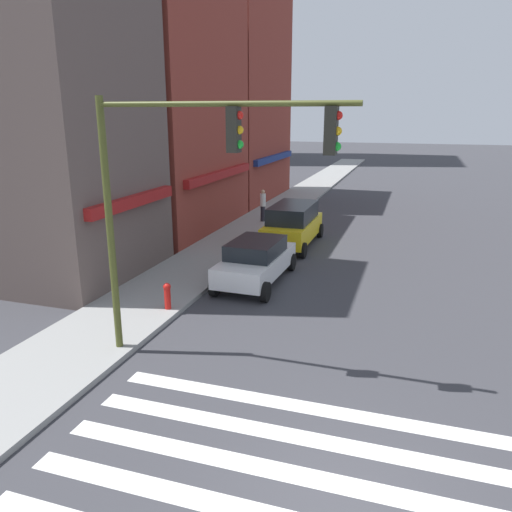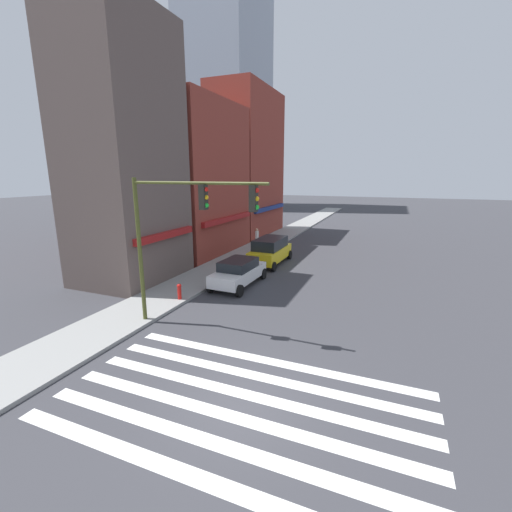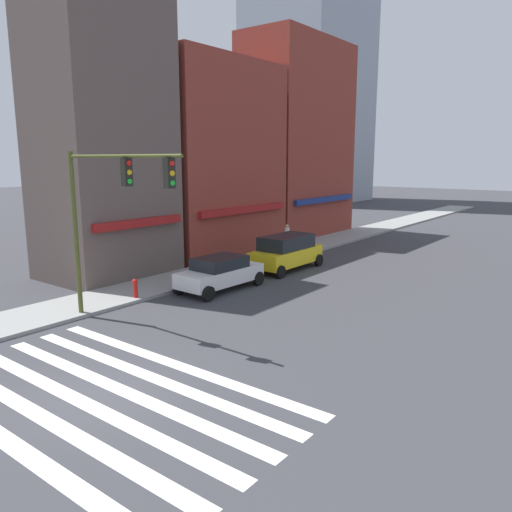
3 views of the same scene
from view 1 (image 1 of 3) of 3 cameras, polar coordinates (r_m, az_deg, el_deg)
name	(u,v)px [view 1 (image 1 of 3)]	position (r m, az deg, el deg)	size (l,w,h in m)	color
ground_plane	(345,509)	(8.94, 10.13, -26.60)	(200.00, 200.00, 0.00)	#38383D
crosswalk_stripes	(345,509)	(8.94, 10.13, -26.58)	(5.63, 10.80, 0.01)	silver
storefront_row	(187,91)	(28.33, -7.91, 18.20)	(26.39, 5.30, 15.42)	brown
traffic_signal	(189,175)	(11.38, -7.64, 9.19)	(0.32, 6.01, 6.40)	#474C1E
sedan_white	(256,260)	(18.16, 0.00, -0.48)	(4.45, 2.02, 1.59)	white
suv_yellow	(293,224)	(23.32, 4.22, 3.70)	(4.70, 2.12, 1.94)	yellow
pedestrian_white_shirt	(263,205)	(27.86, 0.79, 5.87)	(0.32, 0.32, 1.77)	#23232D
fire_hydrant	(167,295)	(15.67, -10.10, -4.37)	(0.24, 0.24, 0.84)	red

